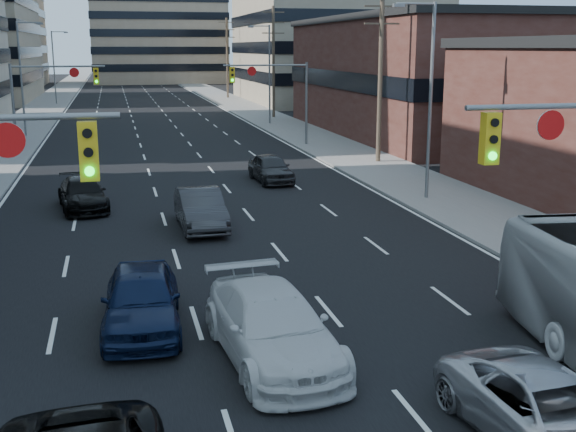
% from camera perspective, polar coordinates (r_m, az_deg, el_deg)
% --- Properties ---
extents(road_surface, '(18.00, 300.00, 0.02)m').
position_cam_1_polar(road_surface, '(136.01, -12.20, 9.94)').
color(road_surface, black).
rests_on(road_surface, ground).
extents(sidewalk_left, '(5.00, 300.00, 0.15)m').
position_cam_1_polar(sidewalk_left, '(136.19, -17.11, 9.69)').
color(sidewalk_left, slate).
rests_on(sidewalk_left, ground).
extents(sidewalk_right, '(5.00, 300.00, 0.15)m').
position_cam_1_polar(sidewalk_right, '(136.80, -7.31, 10.17)').
color(sidewalk_right, slate).
rests_on(sidewalk_right, ground).
extents(storefront_right_mid, '(20.00, 30.00, 9.00)m').
position_cam_1_polar(storefront_right_mid, '(62.29, 13.00, 10.53)').
color(storefront_right_mid, '#472119').
rests_on(storefront_right_mid, ground).
extents(office_right_far, '(22.00, 28.00, 14.00)m').
position_cam_1_polar(office_right_far, '(98.05, 3.51, 13.14)').
color(office_right_far, gray).
rests_on(office_right_far, ground).
extents(bg_block_right, '(22.00, 22.00, 12.00)m').
position_cam_1_polar(bg_block_right, '(140.38, 1.17, 12.76)').
color(bg_block_right, gray).
rests_on(bg_block_right, ground).
extents(signal_far_left, '(6.09, 0.33, 6.00)m').
position_cam_1_polar(signal_far_left, '(51.01, -18.37, 9.46)').
color(signal_far_left, slate).
rests_on(signal_far_left, ground).
extents(signal_far_right, '(6.09, 0.33, 6.00)m').
position_cam_1_polar(signal_far_right, '(52.09, -1.03, 10.18)').
color(signal_far_right, slate).
rests_on(signal_far_right, ground).
extents(utility_pole_block, '(2.20, 0.28, 11.00)m').
position_cam_1_polar(utility_pole_block, '(44.69, 7.32, 11.48)').
color(utility_pole_block, '#4C3D2D').
rests_on(utility_pole_block, ground).
extents(utility_pole_midblock, '(2.20, 0.28, 11.00)m').
position_cam_1_polar(utility_pole_midblock, '(73.51, -1.16, 12.21)').
color(utility_pole_midblock, '#4C3D2D').
rests_on(utility_pole_midblock, ground).
extents(utility_pole_distant, '(2.20, 0.28, 11.00)m').
position_cam_1_polar(utility_pole_distant, '(103.01, -4.84, 12.44)').
color(utility_pole_distant, '#4C3D2D').
rests_on(utility_pole_distant, ground).
extents(streetlight_left_mid, '(2.03, 0.22, 9.00)m').
position_cam_1_polar(streetlight_left_mid, '(61.18, -20.21, 10.54)').
color(streetlight_left_mid, slate).
rests_on(streetlight_left_mid, ground).
extents(streetlight_left_far, '(2.03, 0.22, 9.00)m').
position_cam_1_polar(streetlight_left_far, '(96.04, -17.93, 11.38)').
color(streetlight_left_far, slate).
rests_on(streetlight_left_far, ground).
extents(streetlight_right_near, '(2.03, 0.22, 9.00)m').
position_cam_1_polar(streetlight_right_near, '(33.85, 10.97, 9.60)').
color(streetlight_right_near, slate).
rests_on(streetlight_right_near, ground).
extents(streetlight_right_far, '(2.03, 0.22, 9.00)m').
position_cam_1_polar(streetlight_right_far, '(67.27, -1.61, 11.50)').
color(streetlight_right_far, slate).
rests_on(streetlight_right_far, ground).
extents(white_van, '(2.77, 5.80, 1.63)m').
position_cam_1_polar(white_van, '(16.67, -1.26, -8.70)').
color(white_van, silver).
rests_on(white_van, ground).
extents(silver_suv, '(2.67, 5.10, 1.37)m').
position_cam_1_polar(silver_suv, '(14.07, 20.08, -14.46)').
color(silver_suv, '#AAAAAF').
rests_on(silver_suv, ground).
extents(sedan_blue, '(2.18, 4.86, 1.62)m').
position_cam_1_polar(sedan_blue, '(18.75, -11.50, -6.45)').
color(sedan_blue, black).
rests_on(sedan_blue, ground).
extents(sedan_grey_center, '(1.75, 4.77, 1.56)m').
position_cam_1_polar(sedan_grey_center, '(28.77, -6.93, 0.55)').
color(sedan_grey_center, '#2F2E31').
rests_on(sedan_grey_center, ground).
extents(sedan_black_far, '(2.53, 4.95, 1.37)m').
position_cam_1_polar(sedan_black_far, '(33.23, -15.92, 1.67)').
color(sedan_black_far, black).
rests_on(sedan_black_far, ground).
extents(sedan_grey_right, '(1.99, 4.46, 1.49)m').
position_cam_1_polar(sedan_grey_right, '(38.56, -1.37, 3.80)').
color(sedan_grey_right, '#2B2B2D').
rests_on(sedan_grey_right, ground).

